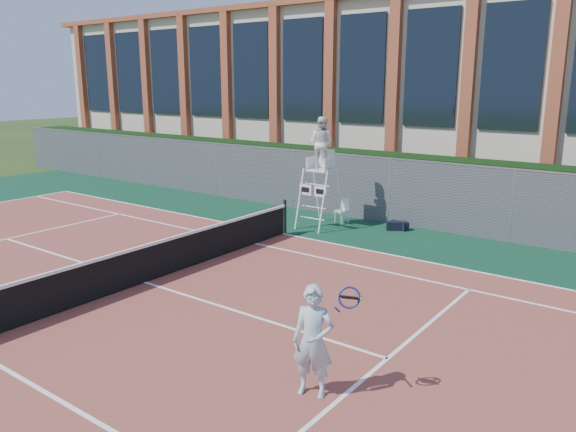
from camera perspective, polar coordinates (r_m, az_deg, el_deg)
The scene contains 12 objects.
ground at distance 13.91m, azimuth -14.35°, elevation -6.65°, with size 120.00×120.00×0.00m, color #233814.
apron at distance 14.52m, azimuth -11.30°, elevation -5.62°, with size 36.00×20.00×0.01m, color #0C3521.
tennis_court at distance 13.90m, azimuth -14.36°, elevation -6.58°, with size 23.77×10.97×0.02m, color brown.
tennis_net at distance 13.74m, azimuth -14.48°, elevation -4.55°, with size 0.10×11.30×1.10m.
fence at distance 20.13m, azimuth 5.15°, elevation 3.14°, with size 40.00×0.06×2.20m, color #595E60, non-canonical shape.
hedge at distance 21.15m, azimuth 6.85°, elevation 3.60°, with size 40.00×1.40×2.20m, color black.
building at distance 28.04m, azimuth 15.30°, elevation 11.88°, with size 45.00×10.60×8.22m.
umpire_chair at distance 18.23m, azimuth 3.40°, elevation 7.10°, with size 1.02×1.57×3.66m.
plastic_chair at distance 19.14m, azimuth 5.67°, elevation 0.75°, with size 0.48×0.48×0.84m.
sports_bag_near at distance 18.50m, azimuth 11.01°, elevation -0.98°, with size 0.66×0.27×0.28m, color black.
sports_bag_far at distance 18.62m, azimuth 11.17°, elevation -0.94°, with size 0.63×0.27×0.25m, color black.
tennis_player at distance 8.60m, azimuth 2.60°, elevation -12.56°, with size 1.02×0.74×1.76m.
Camera 1 is at (10.27, -8.13, 4.68)m, focal length 35.00 mm.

